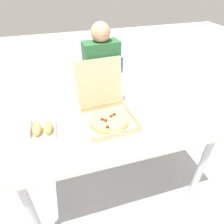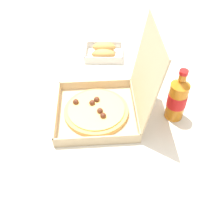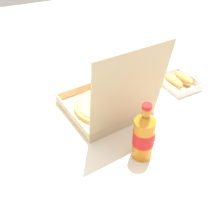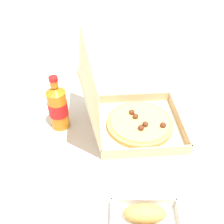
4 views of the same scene
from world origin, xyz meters
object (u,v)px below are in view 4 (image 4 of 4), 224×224
object	(u,v)px
cola_bottle	(58,107)
paper_menu	(149,62)
pizza_box_open	(131,117)
napkin_pile	(27,67)

from	to	relation	value
cola_bottle	paper_menu	world-z (taller)	cola_bottle
paper_menu	cola_bottle	bearing A→B (deg)	131.72
pizza_box_open	cola_bottle	world-z (taller)	pizza_box_open
pizza_box_open	napkin_pile	size ratio (longest dim) A/B	3.55
cola_bottle	paper_menu	bearing A→B (deg)	-39.44
paper_menu	napkin_pile	bearing A→B (deg)	86.77
pizza_box_open	paper_menu	size ratio (longest dim) A/B	1.86
cola_bottle	napkin_pile	distance (m)	0.50
napkin_pile	paper_menu	bearing A→B (deg)	-84.39
cola_bottle	napkin_pile	world-z (taller)	cola_bottle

